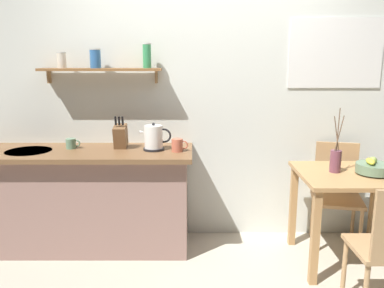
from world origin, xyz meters
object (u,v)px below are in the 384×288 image
dining_chair_far (338,189)px  knife_block (122,136)px  fruit_bowl (376,168)px  twig_vase (337,160)px  coffee_mug_spare (179,145)px  dining_table (352,190)px  coffee_mug_by_sink (73,143)px  electric_kettle (156,138)px

dining_chair_far → knife_block: 1.96m
fruit_bowl → knife_block: size_ratio=0.98×
twig_vase → coffee_mug_spare: (-1.25, 0.18, 0.08)m
dining_table → coffee_mug_by_sink: coffee_mug_by_sink is taller
dining_chair_far → twig_vase: bearing=-114.1°
coffee_mug_by_sink → coffee_mug_spare: bearing=-6.7°
twig_vase → coffee_mug_spare: bearing=171.8°
dining_chair_far → coffee_mug_spare: coffee_mug_spare is taller
electric_kettle → knife_block: (-0.29, 0.07, 0.00)m
dining_table → electric_kettle: (-1.57, 0.27, 0.37)m
knife_block → coffee_mug_by_sink: size_ratio=2.33×
twig_vase → dining_chair_far: bearing=65.9°
knife_block → coffee_mug_spare: knife_block is taller
twig_vase → knife_block: twig_vase is taller
dining_chair_far → electric_kettle: size_ratio=3.44×
twig_vase → knife_block: 1.78m
dining_table → coffee_mug_spare: coffee_mug_spare is taller
fruit_bowl → coffee_mug_spare: size_ratio=2.03×
fruit_bowl → twig_vase: 0.29m
dining_chair_far → coffee_mug_spare: (-1.41, -0.16, 0.44)m
dining_table → twig_vase: twig_vase is taller
dining_chair_far → fruit_bowl: bearing=-72.4°
electric_kettle → coffee_mug_by_sink: electric_kettle is taller
dining_chair_far → fruit_bowl: dining_chair_far is taller
knife_block → twig_vase: bearing=-9.9°
fruit_bowl → electric_kettle: (-1.73, 0.29, 0.18)m
fruit_bowl → coffee_mug_spare: 1.56m
dining_chair_far → electric_kettle: 1.68m
electric_kettle → coffee_mug_spare: (0.20, -0.06, -0.05)m
dining_table → twig_vase: bearing=166.0°
electric_kettle → knife_block: size_ratio=0.93×
fruit_bowl → coffee_mug_by_sink: bearing=171.9°
dining_chair_far → twig_vase: 0.52m
dining_table → knife_block: bearing=169.9°
dining_table → knife_block: 1.93m
dining_table → coffee_mug_spare: (-1.37, 0.21, 0.32)m
electric_kettle → coffee_mug_by_sink: size_ratio=2.16×
dining_chair_far → coffee_mug_by_sink: (-2.32, -0.06, 0.43)m
dining_table → electric_kettle: 1.64m
twig_vase → coffee_mug_spare: size_ratio=3.72×
dining_table → twig_vase: 0.27m
dining_chair_far → knife_block: knife_block is taller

